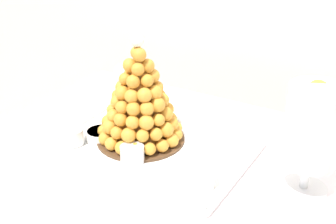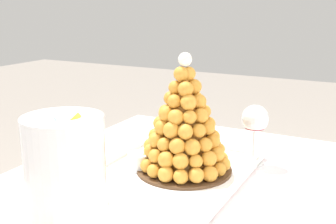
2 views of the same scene
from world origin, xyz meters
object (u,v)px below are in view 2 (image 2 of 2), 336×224
Objects in this scene: croquembouche at (184,126)px; wine_glass at (255,121)px; serving_tray at (167,177)px; dessert_cup_mid_left at (140,162)px; dessert_cup_left at (172,141)px; macaron_goblet at (66,176)px; creme_brulee_ramekin at (182,151)px; dessert_cup_centre at (90,191)px.

croquembouche is 0.21m from wine_glass.
dessert_cup_mid_left reaches higher than serving_tray.
dessert_cup_left is 0.65m from macaron_goblet.
dessert_cup_left reaches higher than creme_brulee_ramekin.
dessert_cup_centre is 0.36m from creme_brulee_ramekin.
croquembouche is 1.11× the size of macaron_goblet.
dessert_cup_mid_left is 0.46m from macaron_goblet.
croquembouche is 3.64× the size of creme_brulee_ramekin.
wine_glass reaches higher than dessert_cup_mid_left.
creme_brulee_ramekin is at bearing 50.34° from dessert_cup_left.
wine_glass is at bearing 104.01° from creme_brulee_ramekin.
creme_brulee_ramekin is 0.23m from wine_glass.
serving_tray is 0.29m from wine_glass.
dessert_cup_left is 0.20m from dessert_cup_mid_left.
dessert_cup_centre is (0.41, 0.00, 0.00)m from dessert_cup_left.
wine_glass is (-0.41, 0.25, 0.10)m from dessert_cup_centre.
croquembouche is (-0.05, 0.02, 0.13)m from serving_tray.
dessert_cup_centre is 0.21× the size of macaron_goblet.
serving_tray is at bearing 10.87° from creme_brulee_ramekin.
creme_brulee_ramekin is at bearing -169.13° from serving_tray.
croquembouche is at bearing 156.36° from dessert_cup_centre.
serving_tray is 0.22m from dessert_cup_left.
croquembouche reaches higher than dessert_cup_mid_left.
macaron_goblet reaches higher than dessert_cup_mid_left.
serving_tray is 0.09m from dessert_cup_mid_left.
creme_brulee_ramekin is (-0.10, -0.05, -0.11)m from croquembouche.
dessert_cup_centre is (0.26, -0.11, -0.10)m from croquembouche.
creme_brulee_ramekin is at bearing 159.99° from dessert_cup_mid_left.
macaron_goblet is at bearing 6.62° from creme_brulee_ramekin.
dessert_cup_centre is 0.49m from wine_glass.
wine_glass is at bearing 89.68° from dessert_cup_left.
serving_tray is at bearing -174.97° from macaron_goblet.
serving_tray is 1.71× the size of croquembouche.
creme_brulee_ramekin is (-0.15, 0.05, -0.01)m from dessert_cup_mid_left.
creme_brulee_ramekin is 0.30× the size of macaron_goblet.
creme_brulee_ramekin is at bearing -75.99° from wine_glass.
dessert_cup_mid_left is at bearing -93.20° from serving_tray.
wine_glass reaches higher than creme_brulee_ramekin.
wine_glass reaches higher than dessert_cup_centre.
wine_glass is (-0.05, 0.20, 0.10)m from creme_brulee_ramekin.
serving_tray is 9.20× the size of dessert_cup_centre.
dessert_cup_left is at bearing -129.66° from creme_brulee_ramekin.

